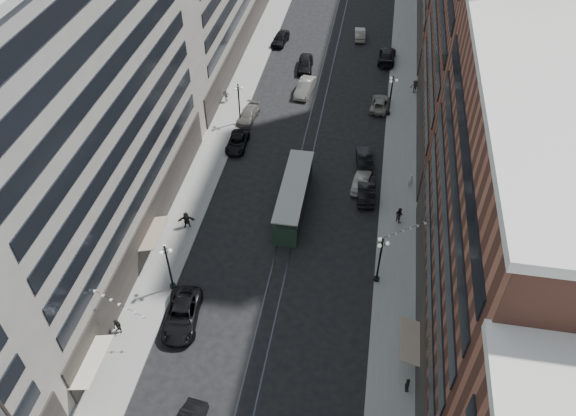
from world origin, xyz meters
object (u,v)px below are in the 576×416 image
Objects in this scene: lamppost_se_mid at (391,94)px; car_14 at (360,34)px; car_13 at (305,64)px; car_9 at (280,38)px; car_extra_2 at (364,159)px; car_8 at (248,115)px; lamppost_sw_mid at (239,102)px; pedestrian_5 at (186,220)px; car_extra_1 at (305,87)px; car_12 at (387,56)px; car_11 at (380,104)px; pedestrian_7 at (399,215)px; car_10 at (366,190)px; car_7 at (237,142)px; pedestrian_8 at (410,181)px; streetcar at (294,197)px; pedestrian_9 at (415,87)px; pedestrian_6 at (226,95)px; pedestrian_extra_1 at (407,385)px; car_extra_0 at (362,181)px; lamppost_se_far at (380,259)px; car_2 at (182,315)px; pedestrian_2 at (118,327)px; lamppost_sw_far at (169,266)px.

car_14 is (-5.25, 21.04, -2.35)m from lamppost_se_mid.
lamppost_se_mid reaches higher than car_13.
car_9 is 31.69m from car_extra_2.
lamppost_sw_mid is at bearing -121.36° from car_8.
pedestrian_5 reaches higher than car_extra_1.
car_12 is (16.48, -2.87, 0.04)m from car_9.
pedestrian_7 is at bearing 102.87° from car_11.
car_13 is at bearing 62.80° from pedestrian_5.
lamppost_se_mid reaches higher than car_10.
car_13 is at bearing 74.16° from car_7.
car_11 is 16.10m from pedestrian_8.
pedestrian_9 is (12.47, 25.31, -0.42)m from streetcar.
lamppost_sw_mid reaches higher than pedestrian_6.
pedestrian_extra_1 is (15.20, -48.78, 0.04)m from car_13.
pedestrian_7 reaches higher than pedestrian_8.
car_11 is 2.63× the size of pedestrian_5.
pedestrian_8 is at bearing -12.29° from car_7.
car_10 is 23.12m from pedestrian_extra_1.
car_7 is at bearing -10.62° from car_extra_0.
pedestrian_5 is (-18.27, -25.66, 0.40)m from car_11.
lamppost_se_far reaches higher than car_7.
pedestrian_extra_1 reaches higher than car_8.
car_14 is 2.47× the size of pedestrian_6.
car_7 is 27.19m from car_9.
lamppost_se_far reaches higher than car_2.
pedestrian_2 is at bearing 85.21° from pedestrian_7.
pedestrian_2 is 1.02× the size of pedestrian_8.
car_10 is at bearing -34.21° from lamppost_sw_mid.
lamppost_sw_far is 0.93× the size of car_12.
car_10 is 1.01× the size of car_13.
lamppost_sw_far reaches higher than car_12.
car_2 is 1.25× the size of car_9.
lamppost_sw_mid is at bearing -24.28° from car_extra_0.
lamppost_se_far reaches higher than pedestrian_6.
car_7 is at bearing 131.45° from streetcar.
lamppost_sw_far is 0.47× the size of streetcar.
streetcar is 2.58× the size of car_14.
car_12 reaches higher than car_14.
pedestrian_5 reaches higher than car_extra_0.
car_8 is 3.11× the size of pedestrian_extra_1.
car_extra_1 is (-9.55, 19.84, 0.01)m from car_10.
car_2 is (-16.41, -7.39, -2.25)m from lamppost_se_far.
car_extra_0 is 24.70m from pedestrian_extra_1.
pedestrian_9 reaches higher than car_extra_0.
car_8 is at bearing -28.34° from car_extra_0.
car_11 is at bearing -41.06° from car_13.
car_8 is 2.64× the size of pedestrian_6.
car_extra_1 is at bearing 64.47° from car_7.
pedestrian_5 is at bearing 104.68° from pedestrian_2.
lamppost_sw_mid is 20.13m from car_10.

